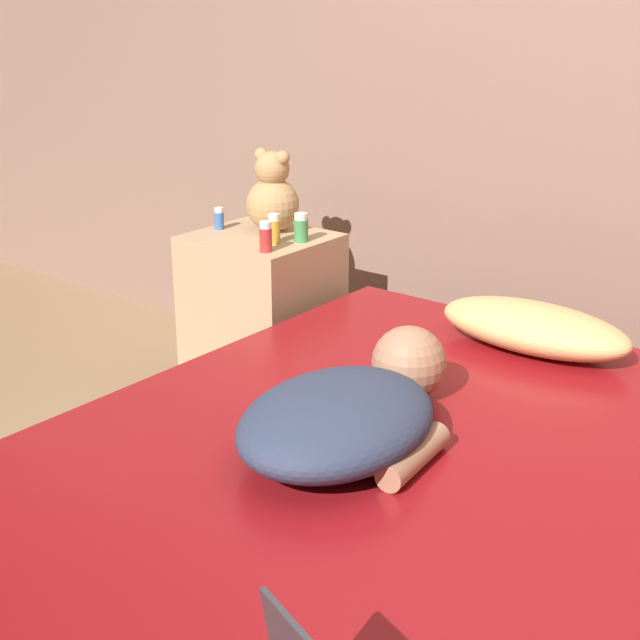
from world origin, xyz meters
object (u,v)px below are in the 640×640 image
bottle_red (266,237)px  bottle_blue (219,219)px  bottle_amber (274,229)px  pillow (534,327)px  person_lying (352,411)px  teddy_bear (273,196)px  bottle_green (301,228)px

bottle_red → bottle_blue: bottle_red is taller
bottle_amber → bottle_blue: (-0.28, 0.03, -0.01)m
pillow → bottle_blue: size_ratio=7.38×
bottle_amber → bottle_red: 0.10m
person_lying → bottle_blue: size_ratio=9.36×
bottle_red → teddy_bear: bearing=126.1°
person_lying → pillow: bearing=79.0°
pillow → bottle_green: size_ratio=5.85×
bottle_red → pillow: bearing=11.0°
teddy_bear → bottle_green: (0.17, -0.05, -0.08)m
pillow → bottle_red: 0.88m
pillow → bottle_blue: (-1.17, -0.04, 0.15)m
teddy_bear → bottle_green: 0.19m
person_lying → bottle_blue: 1.33m
bottle_red → bottle_green: bearing=86.9°
teddy_bear → bottle_red: teddy_bear is taller
bottle_amber → bottle_red: bottle_amber is taller
bottle_amber → pillow: bearing=4.5°
person_lying → bottle_amber: size_ratio=7.16×
bottle_green → person_lying: bearing=-44.9°
person_lying → teddy_bear: size_ratio=2.52×
pillow → person_lying: person_lying is taller
person_lying → bottle_amber: bearing=134.1°
bottle_green → bottle_blue: (-0.33, -0.04, -0.01)m
bottle_red → bottle_amber: bearing=115.9°
bottle_green → bottle_red: (-0.01, -0.17, 0.00)m
person_lying → bottle_red: (-0.78, 0.60, 0.14)m
bottle_green → bottle_amber: size_ratio=0.97×
pillow → bottle_blue: 1.18m
bottle_amber → bottle_red: size_ratio=1.01×
bottle_blue → bottle_amber: bearing=-5.6°
pillow → teddy_bear: bearing=177.0°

